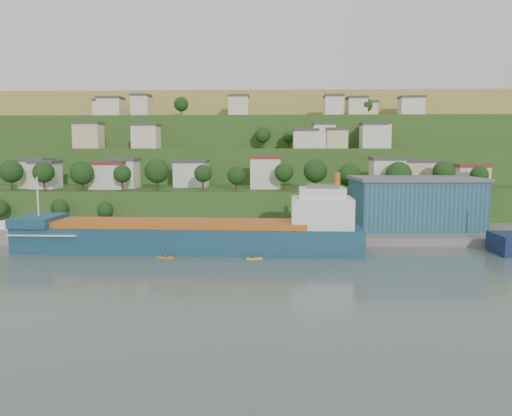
# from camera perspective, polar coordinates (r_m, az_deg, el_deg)

# --- Properties ---
(ground) EXTENTS (500.00, 500.00, 0.00)m
(ground) POSITION_cam_1_polar(r_m,az_deg,el_deg) (98.72, -4.61, -5.99)
(ground) COLOR #46554E
(ground) RESTS_ON ground
(quay) EXTENTS (220.00, 26.00, 4.00)m
(quay) POSITION_cam_1_polar(r_m,az_deg,el_deg) (125.73, 6.06, -3.25)
(quay) COLOR slate
(quay) RESTS_ON ground
(pebble_beach) EXTENTS (40.00, 18.00, 2.40)m
(pebble_beach) POSITION_cam_1_polar(r_m,az_deg,el_deg) (136.98, -26.92, -3.13)
(pebble_beach) COLOR slate
(pebble_beach) RESTS_ON ground
(hillside) EXTENTS (360.00, 210.83, 96.00)m
(hillside) POSITION_cam_1_polar(r_m,az_deg,el_deg) (265.41, -0.19, 2.05)
(hillside) COLOR #284719
(hillside) RESTS_ON ground
(cargo_ship_near) EXTENTS (74.03, 13.37, 18.97)m
(cargo_ship_near) POSITION_cam_1_polar(r_m,az_deg,el_deg) (107.99, -6.44, -3.27)
(cargo_ship_near) COLOR #133748
(cargo_ship_near) RESTS_ON ground
(warehouse) EXTENTS (32.15, 20.95, 12.80)m
(warehouse) POSITION_cam_1_polar(r_m,az_deg,el_deg) (131.94, 17.65, 0.64)
(warehouse) COLOR navy
(warehouse) RESTS_ON quay
(caravan) EXTENTS (6.54, 3.55, 2.89)m
(caravan) POSITION_cam_1_polar(r_m,az_deg,el_deg) (137.74, -26.10, -1.92)
(caravan) COLOR white
(caravan) RESTS_ON pebble_beach
(dinghy) EXTENTS (4.00, 1.80, 0.78)m
(dinghy) POSITION_cam_1_polar(r_m,az_deg,el_deg) (125.92, -23.27, -3.02)
(dinghy) COLOR silver
(dinghy) RESTS_ON pebble_beach
(kayak_orange) EXTENTS (3.51, 0.98, 0.87)m
(kayak_orange) POSITION_cam_1_polar(r_m,az_deg,el_deg) (102.19, -10.30, -5.50)
(kayak_orange) COLOR orange
(kayak_orange) RESTS_ON ground
(kayak_yellow) EXTENTS (3.25, 1.39, 0.80)m
(kayak_yellow) POSITION_cam_1_polar(r_m,az_deg,el_deg) (99.54, -0.19, -5.72)
(kayak_yellow) COLOR yellow
(kayak_yellow) RESTS_ON ground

